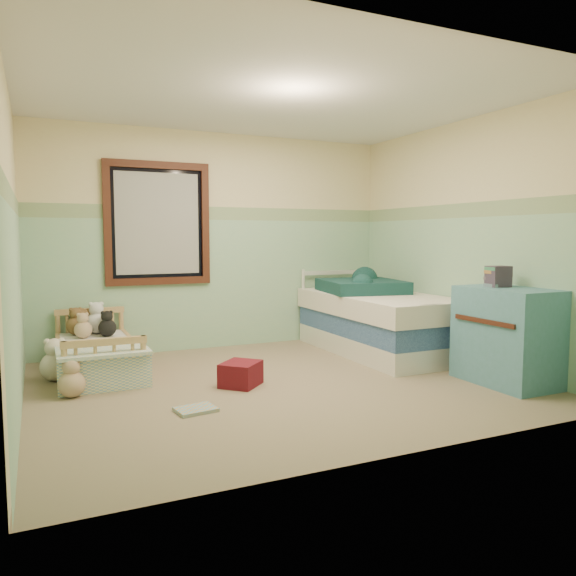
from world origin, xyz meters
name	(u,v)px	position (x,y,z in m)	size (l,w,h in m)	color
floor	(280,384)	(0.00, 0.00, -0.01)	(4.20, 3.60, 0.02)	#7B6952
ceiling	(280,95)	(0.00, 0.00, 2.51)	(4.20, 3.60, 0.02)	silver
wall_back	(218,241)	(0.00, 1.80, 1.25)	(4.20, 0.04, 2.50)	beige
wall_front	(406,246)	(0.00, -1.80, 1.25)	(4.20, 0.04, 2.50)	beige
wall_left	(12,244)	(-2.10, 0.00, 1.25)	(0.04, 3.60, 2.50)	beige
wall_right	(466,242)	(2.10, 0.00, 1.25)	(0.04, 3.60, 2.50)	beige
wainscot_mint	(219,284)	(0.00, 1.79, 0.75)	(4.20, 0.01, 1.50)	#8BBE9C
border_strip	(218,213)	(0.00, 1.79, 1.57)	(4.20, 0.01, 0.15)	#4A7E47
window_frame	(158,224)	(-0.70, 1.76, 1.45)	(1.16, 0.06, 1.36)	#3F1C10
window_blinds	(158,224)	(-0.70, 1.77, 1.45)	(0.92, 0.01, 1.12)	beige
toddler_bed_frame	(98,364)	(-1.45, 1.05, 0.09)	(0.70, 1.40, 0.18)	tan
toddler_mattress	(97,349)	(-1.45, 1.05, 0.24)	(0.64, 1.34, 0.12)	silver
patchwork_quilt	(102,349)	(-1.45, 0.62, 0.31)	(0.76, 0.70, 0.03)	#7AAAC4
plush_bed_brown	(76,326)	(-1.60, 1.55, 0.40)	(0.19, 0.19, 0.19)	brown
plush_bed_white	(97,323)	(-1.40, 1.55, 0.41)	(0.22, 0.22, 0.22)	silver
plush_bed_tan	(83,330)	(-1.55, 1.33, 0.39)	(0.17, 0.17, 0.17)	tan
plush_bed_dark	(107,328)	(-1.32, 1.33, 0.39)	(0.18, 0.18, 0.18)	black
plush_floor_cream	(55,366)	(-1.82, 0.92, 0.13)	(0.26, 0.26, 0.26)	beige
plush_floor_tan	(72,384)	(-1.72, 0.30, 0.11)	(0.22, 0.22, 0.22)	tan
twin_bed_frame	(379,343)	(1.55, 0.73, 0.11)	(1.01, 2.02, 0.22)	white
twin_boxspring	(379,323)	(1.55, 0.73, 0.33)	(1.01, 2.02, 0.22)	navy
twin_mattress	(380,304)	(1.55, 0.73, 0.55)	(1.05, 2.06, 0.22)	white
teal_blanket	(362,286)	(1.50, 1.03, 0.73)	(0.86, 0.91, 0.14)	#0E2C28
dresser	(507,336)	(1.82, -0.85, 0.43)	(0.53, 0.85, 0.85)	teal
book_stack	(498,276)	(1.82, -0.73, 0.95)	(0.19, 0.15, 0.19)	#472420
red_pillow	(241,374)	(-0.35, 0.06, 0.10)	(0.33, 0.29, 0.21)	maroon
floor_book	(196,410)	(-0.90, -0.47, 0.01)	(0.29, 0.22, 0.03)	gold
extra_plush_0	(106,328)	(-1.32, 1.41, 0.38)	(0.16, 0.16, 0.16)	silver
extra_plush_1	(80,326)	(-1.56, 1.55, 0.39)	(0.18, 0.18, 0.18)	brown
extra_plush_2	(84,326)	(-1.52, 1.57, 0.39)	(0.18, 0.18, 0.18)	brown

